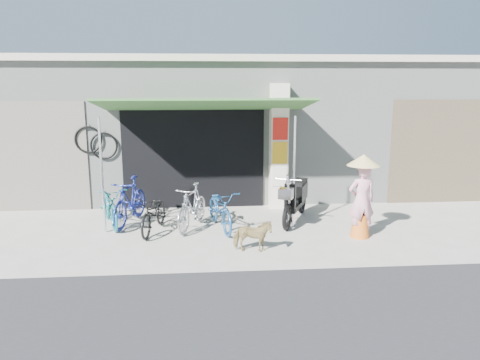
{
  "coord_description": "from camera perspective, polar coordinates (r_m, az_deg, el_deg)",
  "views": [
    {
      "loc": [
        -0.98,
        -8.63,
        3.06
      ],
      "look_at": [
        -0.2,
        1.0,
        1.0
      ],
      "focal_mm": 35.0,
      "sensor_mm": 36.0,
      "label": 1
    }
  ],
  "objects": [
    {
      "name": "ground",
      "position": [
        9.21,
        1.76,
        -7.38
      ],
      "size": [
        80.0,
        80.0,
        0.0
      ],
      "primitive_type": "plane",
      "color": "#AAA59A",
      "rests_on": "ground"
    },
    {
      "name": "nun",
      "position": [
        9.48,
        14.61,
        -1.96
      ],
      "size": [
        0.64,
        0.64,
        1.67
      ],
      "rotation": [
        0.0,
        0.0,
        3.22
      ],
      "color": "pink",
      "rests_on": "ground"
    },
    {
      "name": "bike_blue",
      "position": [
        10.38,
        -13.27,
        -2.52
      ],
      "size": [
        0.89,
        1.76,
        1.02
      ],
      "primitive_type": "imported",
      "rotation": [
        0.0,
        0.0,
        -0.25
      ],
      "color": "navy",
      "rests_on": "ground"
    },
    {
      "name": "bike_teal",
      "position": [
        10.44,
        -15.52,
        -2.98
      ],
      "size": [
        1.1,
        1.75,
        0.87
      ],
      "primitive_type": "imported",
      "rotation": [
        0.0,
        0.0,
        0.34
      ],
      "color": "#1B757A",
      "rests_on": "ground"
    },
    {
      "name": "awning",
      "position": [
        10.27,
        -4.25,
        8.96
      ],
      "size": [
        4.6,
        1.88,
        2.72
      ],
      "color": "#2F5D29",
      "rests_on": "ground"
    },
    {
      "name": "moped",
      "position": [
        10.4,
        6.8,
        -2.31
      ],
      "size": [
        0.98,
        1.82,
        1.09
      ],
      "rotation": [
        0.0,
        0.0,
        -0.43
      ],
      "color": "black",
      "rests_on": "ground"
    },
    {
      "name": "bike_navy",
      "position": [
        9.8,
        -2.39,
        -3.54
      ],
      "size": [
        0.93,
        1.72,
        0.86
      ],
      "primitive_type": "imported",
      "rotation": [
        0.0,
        0.0,
        0.23
      ],
      "color": "navy",
      "rests_on": "ground"
    },
    {
      "name": "bike_black",
      "position": [
        9.76,
        -10.43,
        -4.0
      ],
      "size": [
        0.82,
        1.59,
        0.79
      ],
      "primitive_type": "imported",
      "rotation": [
        0.0,
        0.0,
        -0.21
      ],
      "color": "black",
      "rests_on": "ground"
    },
    {
      "name": "bicycle_shop",
      "position": [
        13.81,
        -0.56,
        6.94
      ],
      "size": [
        12.3,
        5.3,
        3.66
      ],
      "color": "#999F97",
      "rests_on": "ground"
    },
    {
      "name": "street_dog",
      "position": [
        8.53,
        1.51,
        -6.85
      ],
      "size": [
        0.75,
        0.42,
        0.6
      ],
      "primitive_type": "imported",
      "rotation": [
        0.0,
        0.0,
        1.43
      ],
      "color": "#A77658",
      "rests_on": "ground"
    },
    {
      "name": "shop_pillar",
      "position": [
        11.33,
        4.72,
        4.07
      ],
      "size": [
        0.42,
        0.44,
        3.0
      ],
      "color": "beige",
      "rests_on": "ground"
    },
    {
      "name": "neighbour_right",
      "position": [
        12.83,
        23.23,
        3.17
      ],
      "size": [
        2.6,
        0.06,
        2.6
      ],
      "primitive_type": "cube",
      "color": "brown",
      "rests_on": "ground"
    },
    {
      "name": "neighbour_left",
      "position": [
        12.05,
        -24.09,
        2.58
      ],
      "size": [
        2.6,
        0.06,
        2.6
      ],
      "primitive_type": "cube",
      "color": "#6B665B",
      "rests_on": "ground"
    },
    {
      "name": "bike_silver",
      "position": [
        9.88,
        -5.86,
        -3.21
      ],
      "size": [
        0.96,
        1.63,
        0.95
      ],
      "primitive_type": "imported",
      "rotation": [
        0.0,
        0.0,
        -0.35
      ],
      "color": "silver",
      "rests_on": "ground"
    }
  ]
}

